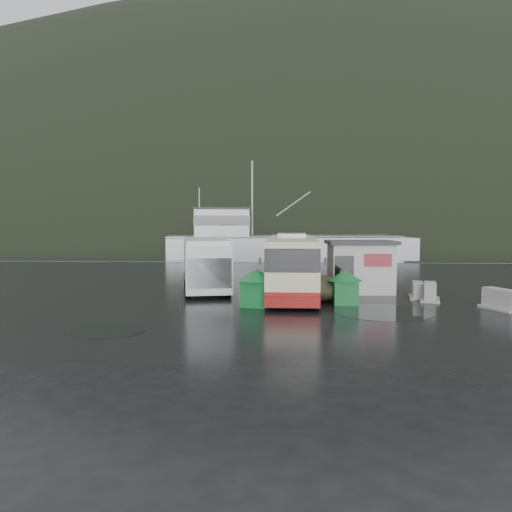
# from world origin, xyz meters

# --- Properties ---
(ground) EXTENTS (160.00, 160.00, 0.00)m
(ground) POSITION_xyz_m (0.00, 0.00, 0.00)
(ground) COLOR black
(ground) RESTS_ON ground
(harbor_water) EXTENTS (300.00, 180.00, 0.02)m
(harbor_water) POSITION_xyz_m (0.00, 110.00, 0.00)
(harbor_water) COLOR black
(harbor_water) RESTS_ON ground
(quay_edge) EXTENTS (160.00, 0.60, 1.50)m
(quay_edge) POSITION_xyz_m (0.00, 20.00, 0.00)
(quay_edge) COLOR #999993
(quay_edge) RESTS_ON ground
(headland) EXTENTS (780.00, 540.00, 570.00)m
(headland) POSITION_xyz_m (10.00, 250.00, 0.00)
(headland) COLOR black
(headland) RESTS_ON ground
(coach_bus) EXTENTS (2.85, 10.82, 3.05)m
(coach_bus) POSITION_xyz_m (1.65, 1.27, 0.00)
(coach_bus) COLOR beige
(coach_bus) RESTS_ON ground
(white_van) EXTENTS (3.61, 6.95, 2.77)m
(white_van) POSITION_xyz_m (-2.85, 1.90, 0.00)
(white_van) COLOR silver
(white_van) RESTS_ON ground
(waste_bin_left) EXTENTS (1.43, 1.43, 1.62)m
(waste_bin_left) POSITION_xyz_m (0.08, -2.75, 0.00)
(waste_bin_left) COLOR #136E2E
(waste_bin_left) RESTS_ON ground
(waste_bin_right) EXTENTS (1.13, 1.13, 1.52)m
(waste_bin_right) POSITION_xyz_m (3.95, -2.01, 0.00)
(waste_bin_right) COLOR #136E2E
(waste_bin_right) RESTS_ON ground
(dome_tent) EXTENTS (2.53, 3.21, 1.14)m
(dome_tent) POSITION_xyz_m (3.05, -0.90, 0.00)
(dome_tent) COLOR #2F341F
(dome_tent) RESTS_ON ground
(ticket_kiosk) EXTENTS (3.55, 2.77, 2.67)m
(ticket_kiosk) POSITION_xyz_m (5.18, 1.76, 0.00)
(ticket_kiosk) COLOR beige
(ticket_kiosk) RESTS_ON ground
(jersey_barrier_a) EXTENTS (1.02, 1.63, 0.76)m
(jersey_barrier_a) POSITION_xyz_m (7.63, -0.03, 0.00)
(jersey_barrier_a) COLOR #999993
(jersey_barrier_a) RESTS_ON ground
(jersey_barrier_b) EXTENTS (1.23, 1.82, 0.83)m
(jersey_barrier_b) POSITION_xyz_m (7.99, -0.77, 0.00)
(jersey_barrier_b) COLOR #999993
(jersey_barrier_b) RESTS_ON ground
(jersey_barrier_c) EXTENTS (1.43, 1.92, 0.86)m
(jersey_barrier_c) POSITION_xyz_m (10.25, -2.98, 0.00)
(jersey_barrier_c) COLOR #999993
(jersey_barrier_c) RESTS_ON ground
(fishing_trawler) EXTENTS (29.23, 11.11, 11.43)m
(fishing_trawler) POSITION_xyz_m (1.15, 28.84, 0.00)
(fishing_trawler) COLOR silver
(fishing_trawler) RESTS_ON ground
(puddles) EXTENTS (13.03, 13.56, 0.01)m
(puddles) POSITION_xyz_m (2.71, -1.86, 0.01)
(puddles) COLOR black
(puddles) RESTS_ON ground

